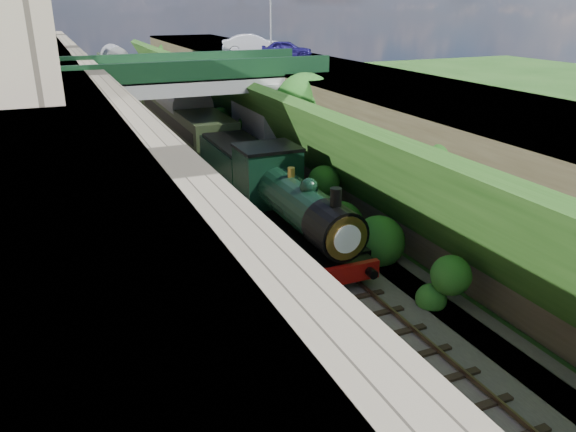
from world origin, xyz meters
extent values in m
plane|color=#1E4714|center=(0.00, 0.00, 0.00)|extent=(160.00, 160.00, 0.00)
cube|color=#473F38|center=(0.00, 20.00, 0.10)|extent=(10.00, 90.00, 0.20)
cube|color=#756B56|center=(-5.50, 20.00, 3.50)|extent=(1.00, 90.00, 7.00)
cube|color=#262628|center=(-9.00, 20.00, 3.50)|extent=(6.00, 90.00, 7.00)
cube|color=#262628|center=(9.50, 20.00, 3.12)|extent=(8.00, 90.00, 6.25)
cube|color=#1E4714|center=(5.00, 20.00, 2.70)|extent=(4.02, 90.00, 6.36)
sphere|color=#194C14|center=(4.08, 2.86, 1.40)|extent=(1.45, 1.45, 1.45)
sphere|color=#194C14|center=(6.03, 5.86, 4.57)|extent=(1.79, 1.79, 1.79)
sphere|color=#194C14|center=(3.83, 7.17, 1.00)|extent=(2.21, 2.21, 2.21)
sphere|color=#194C14|center=(3.60, 10.18, 0.63)|extent=(2.36, 2.36, 2.36)
sphere|color=#194C14|center=(4.33, 13.26, 1.81)|extent=(1.67, 1.67, 1.67)
sphere|color=#194C14|center=(6.18, 17.29, 4.82)|extent=(1.96, 1.96, 1.96)
sphere|color=#194C14|center=(5.55, 19.82, 3.79)|extent=(1.92, 1.92, 1.92)
sphere|color=#194C14|center=(5.30, 23.22, 3.38)|extent=(2.13, 2.13, 2.13)
sphere|color=#194C14|center=(4.77, 25.33, 2.52)|extent=(1.73, 1.73, 1.73)
sphere|color=#194C14|center=(4.04, 28.23, 1.34)|extent=(2.07, 2.07, 2.07)
sphere|color=#194C14|center=(4.30, 31.12, 1.76)|extent=(1.84, 1.84, 1.84)
sphere|color=#194C14|center=(5.66, 34.50, 3.97)|extent=(2.17, 2.17, 2.17)
sphere|color=#194C14|center=(3.78, 37.13, 0.91)|extent=(1.99, 1.99, 1.99)
sphere|color=#194C14|center=(5.20, 41.19, 3.23)|extent=(2.07, 2.07, 2.07)
sphere|color=#194C14|center=(5.54, 44.70, 3.78)|extent=(1.64, 1.64, 1.64)
sphere|color=#194C14|center=(4.96, 47.07, 2.84)|extent=(1.98, 1.98, 1.98)
sphere|color=#194C14|center=(5.52, 50.91, 3.74)|extent=(2.09, 2.09, 2.09)
sphere|color=#194C14|center=(3.66, 53.48, 0.72)|extent=(2.08, 2.08, 2.08)
sphere|color=#194C14|center=(4.27, 56.00, 1.71)|extent=(1.25, 1.25, 1.25)
sphere|color=#194C14|center=(6.11, 58.07, 4.71)|extent=(2.22, 2.22, 2.22)
sphere|color=#194C14|center=(5.41, 62.24, 3.57)|extent=(2.02, 2.02, 2.02)
sphere|color=#194C14|center=(5.30, 65.17, 3.39)|extent=(1.56, 1.56, 1.56)
cube|color=black|center=(-2.00, 20.00, 0.24)|extent=(2.50, 90.00, 0.07)
cube|color=brown|center=(-2.72, 20.00, 0.33)|extent=(0.08, 90.00, 0.14)
cube|color=brown|center=(-1.28, 20.00, 0.33)|extent=(0.08, 90.00, 0.14)
cube|color=black|center=(1.20, 20.00, 0.24)|extent=(2.50, 90.00, 0.07)
cube|color=brown|center=(0.48, 20.00, 0.33)|extent=(0.08, 90.00, 0.14)
cube|color=brown|center=(1.92, 20.00, 0.33)|extent=(0.08, 90.00, 0.14)
cube|color=gray|center=(0.50, 24.00, 5.70)|extent=(16.00, 6.00, 0.90)
cube|color=#13341B|center=(0.50, 21.15, 6.65)|extent=(16.00, 0.30, 1.20)
cube|color=#13341B|center=(0.50, 26.85, 6.65)|extent=(16.00, 0.30, 1.20)
cube|color=gray|center=(-5.50, 24.00, 2.85)|extent=(1.40, 6.40, 5.70)
cube|color=gray|center=(5.20, 24.00, 2.85)|extent=(2.40, 6.40, 5.70)
cylinder|color=black|center=(5.80, 18.68, 2.20)|extent=(0.30, 0.30, 4.40)
sphere|color=#194C14|center=(5.80, 18.68, 4.80)|extent=(3.60, 3.60, 3.60)
sphere|color=#194C14|center=(6.30, 19.48, 4.20)|extent=(2.40, 2.40, 2.40)
cylinder|color=gray|center=(8.61, 31.02, 9.25)|extent=(0.14, 0.14, 6.00)
imported|color=navy|center=(9.57, 30.22, 6.92)|extent=(4.22, 3.03, 1.33)
imported|color=silver|center=(8.06, 33.56, 7.08)|extent=(5.32, 3.16, 1.66)
cube|color=black|center=(1.20, 9.29, 0.50)|extent=(2.40, 8.40, 0.60)
cube|color=black|center=(1.20, 10.29, 1.05)|extent=(2.70, 10.00, 0.35)
cube|color=maroon|center=(1.20, 5.19, 0.95)|extent=(2.70, 0.25, 0.70)
cylinder|color=black|center=(1.20, 9.49, 2.35)|extent=(1.90, 5.60, 1.90)
cylinder|color=black|center=(1.20, 6.19, 2.35)|extent=(1.96, 1.80, 1.96)
cylinder|color=white|center=(1.20, 5.21, 2.35)|extent=(1.10, 0.05, 1.10)
cylinder|color=black|center=(1.20, 6.19, 3.55)|extent=(0.44, 0.44, 0.90)
sphere|color=black|center=(1.20, 8.49, 3.35)|extent=(0.76, 0.76, 0.76)
cylinder|color=#A57F33|center=(1.20, 10.29, 3.45)|extent=(0.32, 0.32, 0.50)
cube|color=black|center=(1.20, 13.09, 2.50)|extent=(2.75, 2.40, 2.80)
cube|color=black|center=(1.20, 13.09, 3.95)|extent=(2.85, 2.50, 0.15)
cube|color=black|center=(-0.05, 6.69, 0.85)|extent=(0.60, 1.40, 0.90)
cube|color=black|center=(2.45, 6.69, 0.85)|extent=(0.60, 1.40, 0.90)
cube|color=black|center=(1.20, 17.49, 0.45)|extent=(2.30, 6.00, 0.50)
cube|color=black|center=(1.20, 17.49, 0.70)|extent=(2.60, 6.00, 0.50)
cube|color=black|center=(1.20, 17.49, 1.90)|extent=(2.70, 6.00, 2.40)
cube|color=black|center=(1.20, 17.49, 3.15)|extent=(2.50, 5.60, 0.20)
cube|color=black|center=(1.20, 30.09, 0.40)|extent=(2.30, 17.00, 0.40)
cube|color=black|center=(1.20, 30.09, 0.65)|extent=(2.50, 17.00, 0.50)
cube|color=#252F1A|center=(1.20, 30.09, 2.15)|extent=(2.80, 18.00, 2.70)
cube|color=slate|center=(1.20, 30.09, 3.65)|extent=(2.90, 18.00, 0.50)
cube|color=black|center=(1.20, 48.89, 0.40)|extent=(2.30, 17.00, 0.40)
cube|color=black|center=(1.20, 48.89, 0.65)|extent=(2.50, 17.00, 0.50)
cube|color=#252F1A|center=(1.20, 48.89, 2.15)|extent=(2.80, 18.00, 2.70)
cube|color=slate|center=(1.20, 48.89, 3.65)|extent=(2.90, 18.00, 0.50)
cube|color=black|center=(1.20, 67.69, 0.40)|extent=(2.30, 17.00, 0.40)
cube|color=black|center=(1.20, 67.69, 0.65)|extent=(2.50, 17.00, 0.50)
cube|color=#252F1A|center=(1.20, 67.69, 2.15)|extent=(2.80, 18.00, 2.70)
cube|color=slate|center=(1.20, 67.69, 3.65)|extent=(2.90, 18.00, 0.50)
camera|label=1|loc=(-8.19, -11.04, 10.42)|focal=35.00mm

